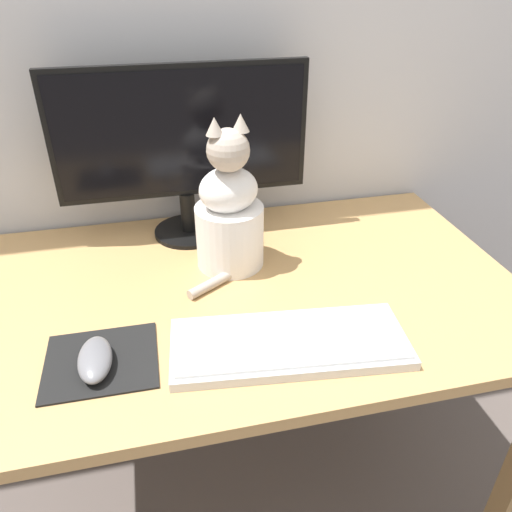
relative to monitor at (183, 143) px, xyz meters
The scene contains 8 objects.
ground_plane 1.02m from the monitor, 73.85° to the right, with size 12.00×12.00×0.00m, color #564C47.
wall_back 0.31m from the monitor, 59.68° to the left, with size 7.00×0.04×2.50m.
desk 0.43m from the monitor, 73.85° to the right, with size 1.17×0.70×0.75m.
monitor is the anchor object (origin of this frame).
keyboard 0.52m from the monitor, 74.91° to the right, with size 0.43×0.21×0.02m.
mousepad_left 0.52m from the monitor, 115.19° to the right, with size 0.19×0.17×0.00m.
computer_mouse_left 0.52m from the monitor, 115.25° to the right, with size 0.06×0.11×0.03m.
cat 0.20m from the monitor, 65.74° to the right, with size 0.20×0.21×0.33m.
Camera 1 is at (-0.16, -0.83, 1.35)m, focal length 35.00 mm.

